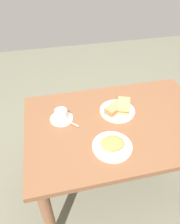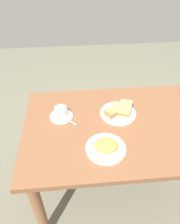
{
  "view_description": "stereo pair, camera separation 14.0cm",
  "coord_description": "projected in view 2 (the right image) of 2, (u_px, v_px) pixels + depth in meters",
  "views": [
    {
      "loc": [
        0.41,
        0.94,
        1.68
      ],
      "look_at": [
        0.18,
        -0.1,
        0.76
      ],
      "focal_mm": 33.65,
      "sensor_mm": 36.0,
      "label": 1
    },
    {
      "loc": [
        0.27,
        0.96,
        1.68
      ],
      "look_at": [
        0.18,
        -0.1,
        0.76
      ],
      "focal_mm": 33.65,
      "sensor_mm": 36.0,
      "label": 2
    }
  ],
  "objects": [
    {
      "name": "ground_plane",
      "position": [
        111.0,
        185.0,
        1.83
      ],
      "size": [
        6.0,
        6.0,
        0.0
      ],
      "primitive_type": "plane",
      "color": "#6F6D59"
    },
    {
      "name": "sandwich_front",
      "position": [
        115.0,
        111.0,
        1.4
      ],
      "size": [
        0.16,
        0.14,
        0.05
      ],
      "color": "tan",
      "rests_on": "sandwich_plate"
    },
    {
      "name": "coffee_saucer",
      "position": [
        61.0,
        116.0,
        1.41
      ],
      "size": [
        0.15,
        0.15,
        0.01
      ],
      "primitive_type": "cylinder",
      "color": "white",
      "rests_on": "dining_table"
    },
    {
      "name": "side_plate",
      "position": [
        106.0,
        148.0,
        1.2
      ],
      "size": [
        0.23,
        0.23,
        0.01
      ],
      "primitive_type": "cylinder",
      "color": "white",
      "rests_on": "dining_table"
    },
    {
      "name": "dining_table",
      "position": [
        117.0,
        137.0,
        1.43
      ],
      "size": [
        1.22,
        0.81,
        0.73
      ],
      "color": "brown",
      "rests_on": "ground_plane"
    },
    {
      "name": "sandwich_back",
      "position": [
        125.0,
        109.0,
        1.41
      ],
      "size": [
        0.13,
        0.16,
        0.05
      ],
      "color": "tan",
      "rests_on": "sandwich_plate"
    },
    {
      "name": "coffee_cup",
      "position": [
        61.0,
        111.0,
        1.38
      ],
      "size": [
        0.08,
        0.11,
        0.07
      ],
      "color": "white",
      "rests_on": "coffee_saucer"
    },
    {
      "name": "spoon",
      "position": [
        69.0,
        120.0,
        1.36
      ],
      "size": [
        0.08,
        0.08,
        0.01
      ],
      "color": "silver",
      "rests_on": "coffee_saucer"
    },
    {
      "name": "side_food_pile",
      "position": [
        106.0,
        145.0,
        1.18
      ],
      "size": [
        0.14,
        0.12,
        0.04
      ],
      "primitive_type": "ellipsoid",
      "color": "#C19045",
      "rests_on": "side_plate"
    },
    {
      "name": "sandwich_plate",
      "position": [
        118.0,
        113.0,
        1.43
      ],
      "size": [
        0.24,
        0.24,
        0.01
      ],
      "primitive_type": "cylinder",
      "color": "white",
      "rests_on": "dining_table"
    }
  ]
}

